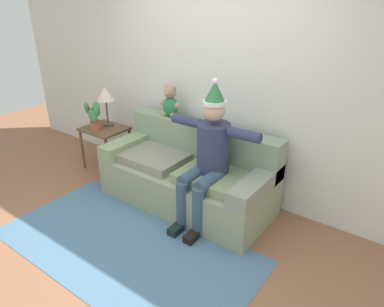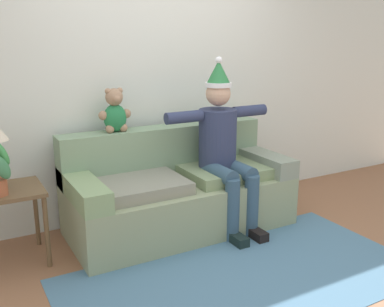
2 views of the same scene
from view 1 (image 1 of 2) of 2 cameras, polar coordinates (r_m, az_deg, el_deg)
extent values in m
plane|color=#935F42|center=(3.58, -10.73, -14.59)|extent=(10.00, 10.00, 0.00)
cube|color=silver|center=(4.08, 3.88, 12.00)|extent=(7.00, 0.10, 2.70)
cube|color=gray|center=(4.05, -0.93, -5.25)|extent=(1.96, 0.87, 0.44)
cube|color=gray|center=(4.08, 1.71, 1.93)|extent=(1.96, 0.24, 0.44)
cube|color=gray|center=(4.44, -9.96, 1.55)|extent=(0.22, 0.87, 0.17)
cube|color=gray|center=(3.51, 10.51, -5.04)|extent=(0.22, 0.87, 0.17)
cube|color=gray|center=(4.14, -6.25, -0.46)|extent=(0.78, 0.61, 0.10)
cube|color=gray|center=(3.66, 4.10, -3.92)|extent=(0.78, 0.61, 0.10)
cylinder|color=navy|center=(3.59, 3.49, 0.95)|extent=(0.34, 0.34, 0.52)
sphere|color=tan|center=(3.45, 3.66, 7.06)|extent=(0.22, 0.22, 0.22)
cylinder|color=white|center=(3.42, 3.70, 8.29)|extent=(0.23, 0.23, 0.04)
cone|color=#28723C|center=(3.39, 3.75, 10.07)|extent=(0.21, 0.21, 0.20)
sphere|color=white|center=(3.37, 3.80, 11.71)|extent=(0.06, 0.06, 0.06)
cylinder|color=#354F67|center=(3.60, 0.31, -3.49)|extent=(0.14, 0.40, 0.14)
cylinder|color=#354F67|center=(3.60, -1.58, -8.50)|extent=(0.13, 0.13, 0.54)
cube|color=black|center=(3.68, -2.32, -12.04)|extent=(0.10, 0.24, 0.08)
cylinder|color=#354F67|center=(3.50, 2.97, -4.40)|extent=(0.14, 0.40, 0.14)
cylinder|color=#354F67|center=(3.50, 1.05, -9.56)|extent=(0.13, 0.13, 0.54)
cube|color=black|center=(3.58, 0.26, -13.18)|extent=(0.10, 0.24, 0.08)
cylinder|color=navy|center=(3.69, -0.88, 5.35)|extent=(0.34, 0.10, 0.10)
cylinder|color=navy|center=(3.35, 8.48, 3.02)|extent=(0.34, 0.10, 0.10)
ellipsoid|color=#247844|center=(4.23, -3.50, 7.64)|extent=(0.20, 0.16, 0.24)
sphere|color=#A47C61|center=(4.19, -3.57, 10.00)|extent=(0.15, 0.15, 0.15)
sphere|color=#A47C61|center=(4.14, -4.10, 9.69)|extent=(0.07, 0.07, 0.07)
sphere|color=#A47C61|center=(4.21, -4.15, 10.79)|extent=(0.05, 0.05, 0.05)
sphere|color=#A47C61|center=(4.14, -3.01, 10.60)|extent=(0.05, 0.05, 0.05)
sphere|color=#A47C61|center=(4.29, -4.61, 8.26)|extent=(0.08, 0.08, 0.08)
sphere|color=#A47C61|center=(4.28, -4.36, 6.59)|extent=(0.08, 0.08, 0.08)
sphere|color=#A47C61|center=(4.16, -2.38, 7.80)|extent=(0.08, 0.08, 0.08)
sphere|color=#A47C61|center=(4.20, -3.10, 6.30)|extent=(0.08, 0.08, 0.08)
cube|color=brown|center=(4.87, -14.10, 3.92)|extent=(0.57, 0.48, 0.03)
cylinder|color=brown|center=(5.05, -17.43, 0.64)|extent=(0.04, 0.04, 0.56)
cylinder|color=brown|center=(4.68, -13.65, -0.83)|extent=(0.04, 0.04, 0.56)
cylinder|color=brown|center=(5.29, -13.85, 2.15)|extent=(0.04, 0.04, 0.56)
cylinder|color=brown|center=(4.93, -9.98, 0.86)|extent=(0.04, 0.04, 0.56)
cylinder|color=#464445|center=(4.94, -13.46, 4.63)|extent=(0.14, 0.14, 0.03)
cylinder|color=#504F41|center=(4.88, -13.67, 6.59)|extent=(0.02, 0.02, 0.33)
cone|color=beige|center=(4.81, -13.97, 9.45)|extent=(0.24, 0.24, 0.18)
cylinder|color=#A55435|center=(4.81, -15.43, 4.47)|extent=(0.14, 0.14, 0.12)
ellipsoid|color=#35803F|center=(4.70, -15.28, 7.08)|extent=(0.13, 0.16, 0.21)
ellipsoid|color=#418348|center=(4.77, -15.31, 7.00)|extent=(0.16, 0.07, 0.21)
ellipsoid|color=#387848|center=(4.83, -15.67, 6.28)|extent=(0.13, 0.16, 0.20)
ellipsoid|color=#457B3E|center=(4.77, -16.70, 7.05)|extent=(0.11, 0.17, 0.21)
ellipsoid|color=#3B774C|center=(4.70, -15.87, 5.89)|extent=(0.17, 0.12, 0.21)
cylinder|color=beige|center=(4.95, -15.59, 5.23)|extent=(0.02, 0.02, 0.16)
cylinder|color=white|center=(4.91, -15.76, 6.65)|extent=(0.04, 0.04, 0.10)
cube|color=slate|center=(3.57, -10.79, -14.58)|extent=(2.59, 1.35, 0.01)
camera|label=2|loc=(3.91, -60.17, 3.97)|focal=41.23mm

